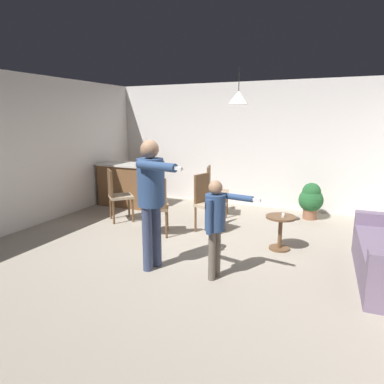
% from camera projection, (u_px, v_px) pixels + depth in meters
% --- Properties ---
extents(ground, '(7.68, 7.68, 0.00)m').
position_uv_depth(ground, '(188.00, 255.00, 4.94)').
color(ground, '#9E9384').
extents(wall_back, '(6.40, 0.10, 2.70)m').
position_uv_depth(wall_back, '(248.00, 145.00, 7.51)').
color(wall_back, silver).
rests_on(wall_back, ground).
extents(wall_left, '(0.10, 6.40, 2.70)m').
position_uv_depth(wall_left, '(21.00, 153.00, 5.93)').
color(wall_left, silver).
rests_on(wall_left, ground).
extents(kitchen_counter, '(1.26, 0.66, 0.95)m').
position_uv_depth(kitchen_counter, '(127.00, 184.00, 7.66)').
color(kitchen_counter, brown).
rests_on(kitchen_counter, ground).
extents(side_table_by_couch, '(0.44, 0.44, 0.52)m').
position_uv_depth(side_table_by_couch, '(280.00, 229.00, 5.09)').
color(side_table_by_couch, brown).
rests_on(side_table_by_couch, ground).
extents(person_adult, '(0.78, 0.60, 1.68)m').
position_uv_depth(person_adult, '(152.00, 191.00, 4.29)').
color(person_adult, '#384260').
rests_on(person_adult, ground).
extents(person_child, '(0.65, 0.35, 1.23)m').
position_uv_depth(person_child, '(216.00, 219.00, 4.08)').
color(person_child, '#60564C').
rests_on(person_child, ground).
extents(dining_chair_by_counter, '(0.52, 0.52, 1.00)m').
position_uv_depth(dining_chair_by_counter, '(207.00, 200.00, 5.90)').
color(dining_chair_by_counter, brown).
rests_on(dining_chair_by_counter, ground).
extents(dining_chair_near_wall, '(0.52, 0.52, 1.00)m').
position_uv_depth(dining_chair_near_wall, '(214.00, 189.00, 6.86)').
color(dining_chair_near_wall, brown).
rests_on(dining_chair_near_wall, ground).
extents(dining_chair_centre_back, '(0.59, 0.59, 1.00)m').
position_uv_depth(dining_chair_centre_back, '(117.00, 193.00, 6.46)').
color(dining_chair_centre_back, brown).
rests_on(dining_chair_centre_back, ground).
extents(dining_chair_spare, '(0.56, 0.56, 1.00)m').
position_uv_depth(dining_chair_spare, '(155.00, 205.00, 5.62)').
color(dining_chair_spare, brown).
rests_on(dining_chair_spare, ground).
extents(potted_plant_corner, '(0.47, 0.47, 0.72)m').
position_uv_depth(potted_plant_corner, '(311.00, 199.00, 6.63)').
color(potted_plant_corner, brown).
rests_on(potted_plant_corner, ground).
extents(spare_remote_on_table, '(0.05, 0.13, 0.04)m').
position_uv_depth(spare_remote_on_table, '(283.00, 215.00, 5.03)').
color(spare_remote_on_table, white).
rests_on(spare_remote_on_table, side_table_by_couch).
extents(ceiling_light_pendant, '(0.32, 0.32, 0.55)m').
position_uv_depth(ceiling_light_pendant, '(238.00, 98.00, 5.25)').
color(ceiling_light_pendant, silver).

